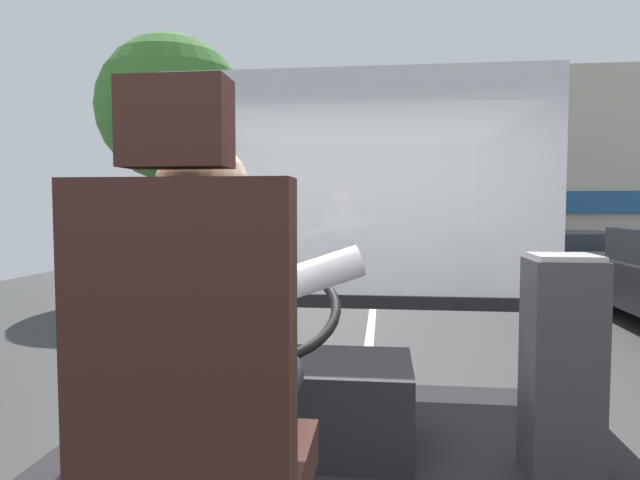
{
  "coord_description": "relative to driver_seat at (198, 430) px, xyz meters",
  "views": [
    {
      "loc": [
        0.18,
        -1.8,
        1.81
      ],
      "look_at": [
        -0.12,
        0.8,
        1.65
      ],
      "focal_mm": 31.11,
      "sensor_mm": 36.0,
      "label": 1
    }
  ],
  "objects": [
    {
      "name": "steering_console",
      "position": [
        0.0,
        1.25,
        -0.37
      ],
      "size": [
        1.1,
        1.03,
        0.87
      ],
      "color": "black",
      "rests_on": "bus_floor"
    },
    {
      "name": "ground",
      "position": [
        0.24,
        9.41,
        -1.32
      ],
      "size": [
        18.0,
        44.0,
        0.06
      ],
      "color": "#343434"
    },
    {
      "name": "parked_car_charcoal",
      "position": [
        4.94,
        12.48,
        -0.67
      ],
      "size": [
        1.94,
        3.8,
        1.21
      ],
      "color": "#474C51",
      "rests_on": "ground"
    },
    {
      "name": "windshield_panel",
      "position": [
        0.24,
        2.23,
        0.46
      ],
      "size": [
        2.5,
        0.08,
        1.48
      ],
      "color": "silver"
    },
    {
      "name": "bus_driver",
      "position": [
        0.0,
        0.11,
        0.18
      ],
      "size": [
        0.76,
        0.6,
        0.75
      ],
      "color": "#282833",
      "rests_on": "driver_seat"
    },
    {
      "name": "driver_seat",
      "position": [
        0.0,
        0.0,
        0.0
      ],
      "size": [
        0.48,
        0.48,
        1.36
      ],
      "color": "black",
      "rests_on": "bus_floor"
    },
    {
      "name": "fare_box",
      "position": [
        1.13,
        1.09,
        -0.14
      ],
      "size": [
        0.27,
        0.27,
        0.91
      ],
      "color": "#333338",
      "rests_on": "bus_floor"
    },
    {
      "name": "street_tree",
      "position": [
        -4.04,
        10.14,
        2.53
      ],
      "size": [
        3.06,
        3.06,
        5.38
      ],
      "color": "#4C3828",
      "rests_on": "ground"
    },
    {
      "name": "parked_car_white",
      "position": [
        4.87,
        17.21,
        -0.64
      ],
      "size": [
        1.91,
        4.43,
        1.26
      ],
      "color": "silver",
      "rests_on": "ground"
    },
    {
      "name": "parked_car_red",
      "position": [
        5.12,
        22.75,
        -0.63
      ],
      "size": [
        1.77,
        4.28,
        1.29
      ],
      "color": "maroon",
      "rests_on": "ground"
    },
    {
      "name": "shop_building",
      "position": [
        5.92,
        17.53,
        1.55
      ],
      "size": [
        10.97,
        5.48,
        5.69
      ],
      "color": "#BCB29E",
      "rests_on": "ground"
    }
  ]
}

